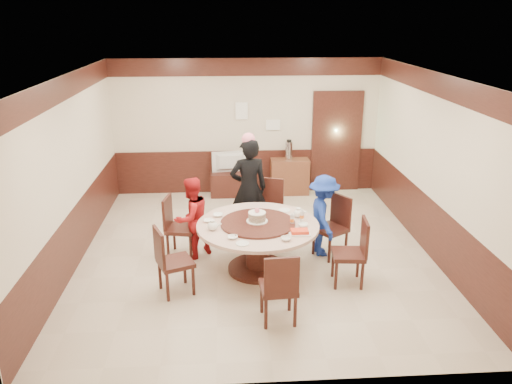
{
  "coord_description": "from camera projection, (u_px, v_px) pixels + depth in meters",
  "views": [
    {
      "loc": [
        -0.47,
        -7.21,
        3.63
      ],
      "look_at": [
        -0.01,
        -0.17,
        1.1
      ],
      "focal_mm": 35.0,
      "sensor_mm": 36.0,
      "label": 1
    }
  ],
  "objects": [
    {
      "name": "chair_0",
      "position": [
        331.0,
        237.0,
        7.86
      ],
      "size": [
        0.61,
        0.61,
        0.97
      ],
      "rotation": [
        0.0,
        0.0,
        2.14
      ],
      "color": "#391711",
      "rests_on": "ground"
    },
    {
      "name": "chair_4",
      "position": [
        279.0,
        299.0,
        6.15
      ],
      "size": [
        0.47,
        0.48,
        0.97
      ],
      "rotation": [
        0.0,
        0.0,
        6.34
      ],
      "color": "#391711",
      "rests_on": "ground"
    },
    {
      "name": "bottle_1",
      "position": [
        302.0,
        216.0,
        7.31
      ],
      "size": [
        0.06,
        0.06,
        0.16
      ],
      "primitive_type": "cylinder",
      "color": "silver",
      "rests_on": "banquet_table"
    },
    {
      "name": "notice_right",
      "position": [
        273.0,
        125.0,
        10.35
      ],
      "size": [
        0.3,
        0.0,
        0.22
      ],
      "primitive_type": "cube",
      "color": "white",
      "rests_on": "room"
    },
    {
      "name": "bowl_4",
      "position": [
        208.0,
        221.0,
        7.3
      ],
      "size": [
        0.14,
        0.14,
        0.03
      ],
      "primitive_type": "imported",
      "color": "white",
      "rests_on": "banquet_table"
    },
    {
      "name": "saucer_far",
      "position": [
        284.0,
        210.0,
        7.73
      ],
      "size": [
        0.18,
        0.18,
        0.01
      ],
      "primitive_type": "cylinder",
      "color": "white",
      "rests_on": "banquet_table"
    },
    {
      "name": "bottle_0",
      "position": [
        292.0,
        219.0,
        7.19
      ],
      "size": [
        0.06,
        0.06,
        0.16
      ],
      "primitive_type": "cylinder",
      "color": "silver",
      "rests_on": "banquet_table"
    },
    {
      "name": "bowl_2",
      "position": [
        233.0,
        237.0,
        6.76
      ],
      "size": [
        0.14,
        0.14,
        0.03
      ],
      "primitive_type": "imported",
      "color": "white",
      "rests_on": "banquet_table"
    },
    {
      "name": "chair_5",
      "position": [
        349.0,
        264.0,
        7.02
      ],
      "size": [
        0.49,
        0.48,
        0.97
      ],
      "rotation": [
        0.0,
        0.0,
        7.76
      ],
      "color": "#391711",
      "rests_on": "ground"
    },
    {
      "name": "bowl_3",
      "position": [
        303.0,
        225.0,
        7.14
      ],
      "size": [
        0.15,
        0.15,
        0.05
      ],
      "primitive_type": "imported",
      "color": "white",
      "rests_on": "banquet_table"
    },
    {
      "name": "shrimp_platter",
      "position": [
        300.0,
        232.0,
        6.89
      ],
      "size": [
        0.3,
        0.2,
        0.06
      ],
      "color": "white",
      "rests_on": "banquet_table"
    },
    {
      "name": "saucer_near",
      "position": [
        242.0,
        243.0,
        6.61
      ],
      "size": [
        0.18,
        0.18,
        0.01
      ],
      "primitive_type": "cylinder",
      "color": "white",
      "rests_on": "banquet_table"
    },
    {
      "name": "side_cabinet",
      "position": [
        290.0,
        176.0,
        10.57
      ],
      "size": [
        0.8,
        0.4,
        0.75
      ],
      "primitive_type": "cube",
      "color": "brown",
      "rests_on": "ground"
    },
    {
      "name": "chair_1",
      "position": [
        269.0,
        218.0,
        8.59
      ],
      "size": [
        0.57,
        0.58,
        0.97
      ],
      "rotation": [
        0.0,
        0.0,
        2.77
      ],
      "color": "#391711",
      "rests_on": "ground"
    },
    {
      "name": "tv_stand",
      "position": [
        231.0,
        184.0,
        10.51
      ],
      "size": [
        0.85,
        0.45,
        0.5
      ],
      "primitive_type": "cube",
      "color": "#391711",
      "rests_on": "ground"
    },
    {
      "name": "bowl_0",
      "position": [
        218.0,
        215.0,
        7.5
      ],
      "size": [
        0.15,
        0.15,
        0.04
      ],
      "primitive_type": "imported",
      "color": "white",
      "rests_on": "banquet_table"
    },
    {
      "name": "person_red",
      "position": [
        192.0,
        218.0,
        7.71
      ],
      "size": [
        0.8,
        0.79,
        1.3
      ],
      "primitive_type": "imported",
      "rotation": [
        0.0,
        0.0,
        3.88
      ],
      "color": "#B2171B",
      "rests_on": "ground"
    },
    {
      "name": "thermos",
      "position": [
        289.0,
        151.0,
        10.38
      ],
      "size": [
        0.15,
        0.15,
        0.38
      ],
      "primitive_type": "cylinder",
      "color": "silver",
      "rests_on": "side_cabinet"
    },
    {
      "name": "television",
      "position": [
        231.0,
        162.0,
        10.35
      ],
      "size": [
        0.77,
        0.2,
        0.44
      ],
      "primitive_type": "imported",
      "rotation": [
        0.0,
        0.0,
        3.27
      ],
      "color": "gray",
      "rests_on": "tv_stand"
    },
    {
      "name": "person_blue",
      "position": [
        323.0,
        216.0,
        7.79
      ],
      "size": [
        0.51,
        0.86,
        1.3
      ],
      "primitive_type": "imported",
      "rotation": [
        0.0,
        0.0,
        1.61
      ],
      "color": "navy",
      "rests_on": "ground"
    },
    {
      "name": "birthday_cake",
      "position": [
        257.0,
        217.0,
        7.23
      ],
      "size": [
        0.31,
        0.31,
        0.21
      ],
      "color": "white",
      "rests_on": "banquet_table"
    },
    {
      "name": "notice_left",
      "position": [
        242.0,
        111.0,
        10.21
      ],
      "size": [
        0.25,
        0.0,
        0.35
      ],
      "primitive_type": "cube",
      "color": "white",
      "rests_on": "room"
    },
    {
      "name": "teapot_right",
      "position": [
        298.0,
        213.0,
        7.46
      ],
      "size": [
        0.17,
        0.15,
        0.13
      ],
      "primitive_type": "ellipsoid",
      "color": "white",
      "rests_on": "banquet_table"
    },
    {
      "name": "chair_3",
      "position": [
        174.0,
        272.0,
        6.79
      ],
      "size": [
        0.58,
        0.58,
        0.97
      ],
      "rotation": [
        0.0,
        0.0,
        5.11
      ],
      "color": "#391711",
      "rests_on": "ground"
    },
    {
      "name": "person_standing",
      "position": [
        249.0,
        189.0,
        8.34
      ],
      "size": [
        0.69,
        0.51,
        1.73
      ],
      "primitive_type": "imported",
      "rotation": [
        0.0,
        0.0,
        3.31
      ],
      "color": "black",
      "rests_on": "ground"
    },
    {
      "name": "bowl_1",
      "position": [
        286.0,
        239.0,
        6.7
      ],
      "size": [
        0.14,
        0.14,
        0.04
      ],
      "primitive_type": "imported",
      "color": "white",
      "rests_on": "banquet_table"
    },
    {
      "name": "room",
      "position": [
        256.0,
        189.0,
        7.68
      ],
      "size": [
        6.0,
        6.04,
        2.84
      ],
      "color": "beige",
      "rests_on": "ground"
    },
    {
      "name": "banquet_table",
      "position": [
        258.0,
        238.0,
        7.31
      ],
      "size": [
        1.78,
        1.78,
        0.78
      ],
      "color": "#391711",
      "rests_on": "ground"
    },
    {
      "name": "chair_2",
      "position": [
        180.0,
        237.0,
        7.86
      ],
      "size": [
        0.52,
        0.51,
        0.97
      ],
      "rotation": [
        0.0,
        0.0,
        4.53
      ],
      "color": "#391711",
      "rests_on": "ground"
    },
    {
      "name": "teapot_left",
      "position": [
        213.0,
        226.0,
        7.02
      ],
      "size": [
        0.17,
        0.15,
        0.13
      ],
      "primitive_type": "ellipsoid",
      "color": "white",
      "rests_on": "banquet_table"
    }
  ]
}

